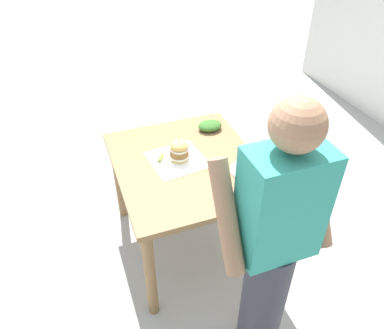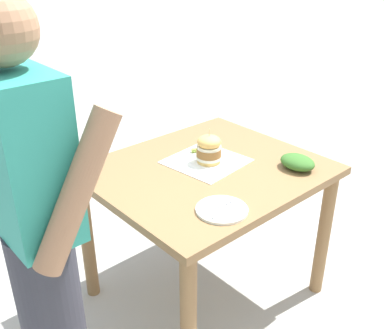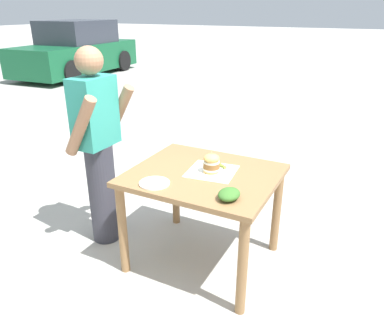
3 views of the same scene
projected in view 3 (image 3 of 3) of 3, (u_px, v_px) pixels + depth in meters
name	position (u px, v px, depth m)	size (l,w,h in m)	color
ground_plane	(203.00, 259.00, 3.14)	(80.00, 80.00, 0.00)	#ADAAA3
patio_table	(203.00, 188.00, 2.89)	(0.95, 1.09, 0.79)	olive
serving_paper	(212.00, 171.00, 2.86)	(0.35, 0.35, 0.00)	white
sandwich	(211.00, 163.00, 2.82)	(0.13, 0.13, 0.18)	#E5B25B
pickle_spear	(222.00, 166.00, 2.92)	(0.02, 0.02, 0.08)	#8EA83D
side_plate_with_forks	(154.00, 183.00, 2.66)	(0.22, 0.22, 0.02)	white
side_salad	(229.00, 194.00, 2.44)	(0.18, 0.14, 0.07)	#386B28
diner_across_table	(98.00, 147.00, 3.10)	(0.55, 0.35, 1.69)	#33333D
parked_car_near_curb	(77.00, 51.00, 11.47)	(4.32, 2.07, 1.60)	#145933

